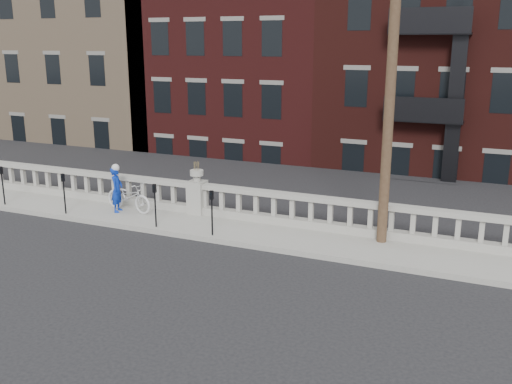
{
  "coord_description": "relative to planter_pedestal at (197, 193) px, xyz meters",
  "views": [
    {
      "loc": [
        9.05,
        -11.99,
        5.71
      ],
      "look_at": [
        2.45,
        3.2,
        1.32
      ],
      "focal_mm": 40.0,
      "sensor_mm": 36.0,
      "label": 1
    }
  ],
  "objects": [
    {
      "name": "ground",
      "position": [
        0.0,
        -3.95,
        -0.83
      ],
      "size": [
        120.0,
        120.0,
        0.0
      ],
      "primitive_type": "plane",
      "color": "black",
      "rests_on": "ground"
    },
    {
      "name": "sidewalk",
      "position": [
        0.0,
        -0.95,
        -0.76
      ],
      "size": [
        32.0,
        2.2,
        0.15
      ],
      "primitive_type": "cube",
      "color": "gray",
      "rests_on": "ground"
    },
    {
      "name": "balustrade",
      "position": [
        0.0,
        0.0,
        -0.19
      ],
      "size": [
        28.0,
        0.34,
        1.03
      ],
      "color": "gray",
      "rests_on": "sidewalk"
    },
    {
      "name": "planter_pedestal",
      "position": [
        0.0,
        0.0,
        0.0
      ],
      "size": [
        0.55,
        0.55,
        1.76
      ],
      "color": "gray",
      "rests_on": "sidewalk"
    },
    {
      "name": "lower_level",
      "position": [
        0.56,
        19.09,
        1.8
      ],
      "size": [
        80.0,
        44.0,
        20.8
      ],
      "color": "#605E59",
      "rests_on": "ground"
    },
    {
      "name": "utility_pole",
      "position": [
        6.2,
        -0.35,
        4.41
      ],
      "size": [
        1.6,
        0.28,
        10.0
      ],
      "color": "#422D1E",
      "rests_on": "sidewalk"
    },
    {
      "name": "parking_meter_b",
      "position": [
        -6.74,
        -1.8,
        0.17
      ],
      "size": [
        0.1,
        0.09,
        1.36
      ],
      "color": "black",
      "rests_on": "sidewalk"
    },
    {
      "name": "parking_meter_c",
      "position": [
        -4.01,
        -1.8,
        0.17
      ],
      "size": [
        0.1,
        0.09,
        1.36
      ],
      "color": "black",
      "rests_on": "sidewalk"
    },
    {
      "name": "parking_meter_d",
      "position": [
        -0.46,
        -1.8,
        0.17
      ],
      "size": [
        0.1,
        0.09,
        1.36
      ],
      "color": "black",
      "rests_on": "sidewalk"
    },
    {
      "name": "parking_meter_e",
      "position": [
        1.5,
        -1.8,
        0.17
      ],
      "size": [
        0.1,
        0.09,
        1.36
      ],
      "color": "black",
      "rests_on": "sidewalk"
    },
    {
      "name": "bicycle",
      "position": [
        -2.24,
        -0.71,
        -0.17
      ],
      "size": [
        2.01,
        0.98,
        1.01
      ],
      "primitive_type": "imported",
      "rotation": [
        0.0,
        0.0,
        1.41
      ],
      "color": "silver",
      "rests_on": "sidewalk"
    },
    {
      "name": "cyclist",
      "position": [
        -2.56,
        -0.9,
        0.08
      ],
      "size": [
        0.51,
        0.64,
        1.52
      ],
      "primitive_type": "imported",
      "rotation": [
        0.0,
        0.0,
        1.86
      ],
      "color": "#0B2BA9",
      "rests_on": "sidewalk"
    }
  ]
}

